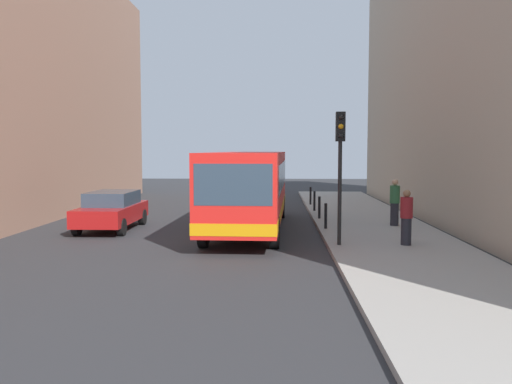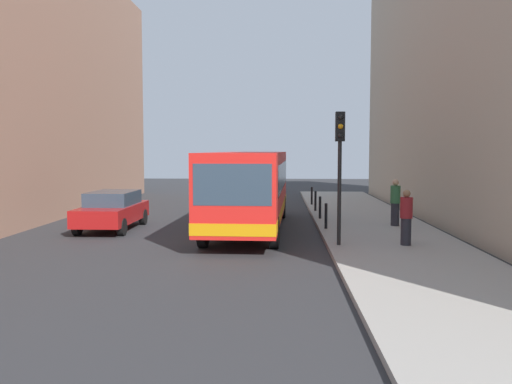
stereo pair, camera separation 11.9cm
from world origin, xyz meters
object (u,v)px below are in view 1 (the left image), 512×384
object	(u,v)px
traffic_light	(340,153)
pedestrian_near_signal	(406,217)
car_beside_bus	(112,210)
bus	(250,185)
bollard_mid	(319,207)
pedestrian_mid_sidewalk	(395,202)
bollard_far	(314,201)
bollard_farthest	(311,196)
bollard_near	(326,216)

from	to	relation	value
traffic_light	pedestrian_near_signal	world-z (taller)	traffic_light
car_beside_bus	bus	bearing A→B (deg)	-177.50
bus	pedestrian_near_signal	world-z (taller)	bus
bollard_mid	pedestrian_mid_sidewalk	xyz separation A→B (m)	(2.75, -2.14, 0.43)
car_beside_bus	pedestrian_near_signal	distance (m)	11.11
car_beside_bus	pedestrian_mid_sidewalk	size ratio (longest dim) A/B	2.45
traffic_light	bollard_far	world-z (taller)	traffic_light
bus	pedestrian_near_signal	distance (m)	6.55
bollard_far	pedestrian_mid_sidewalk	size ratio (longest dim) A/B	0.53
pedestrian_near_signal	bollard_farthest	bearing A→B (deg)	55.71
bollard_near	bollard_farthest	size ratio (longest dim) A/B	1.00
bollard_near	bollard_far	xyz separation A→B (m)	(0.00, 6.07, 0.00)
bollard_near	car_beside_bus	bearing A→B (deg)	177.07
traffic_light	pedestrian_mid_sidewalk	bearing A→B (deg)	59.32
car_beside_bus	bollard_mid	size ratio (longest dim) A/B	4.65
bus	bollard_near	bearing A→B (deg)	170.06
bollard_near	bollard_far	size ratio (longest dim) A/B	1.00
bollard_farthest	pedestrian_mid_sidewalk	distance (m)	8.67
bollard_farthest	bollard_near	bearing A→B (deg)	-90.00
car_beside_bus	bollard_mid	bearing A→B (deg)	-161.93
car_beside_bus	bollard_far	distance (m)	9.98
pedestrian_near_signal	traffic_light	bearing A→B (deg)	137.78
traffic_light	pedestrian_near_signal	xyz separation A→B (m)	(2.07, 0.07, -2.00)
bus	car_beside_bus	xyz separation A→B (m)	(-5.34, -0.19, -0.94)
bollard_farthest	pedestrian_near_signal	world-z (taller)	pedestrian_near_signal
traffic_light	pedestrian_near_signal	bearing A→B (deg)	1.82
bus	traffic_light	size ratio (longest dim) A/B	2.71
traffic_light	bollard_near	xyz separation A→B (m)	(-0.10, 3.57, -2.38)
bollard_far	traffic_light	bearing A→B (deg)	-89.41
bollard_far	pedestrian_near_signal	distance (m)	9.82
bollard_near	pedestrian_mid_sidewalk	xyz separation A→B (m)	(2.75, 0.89, 0.43)
bus	bollard_far	world-z (taller)	bus
bus	bollard_farthest	size ratio (longest dim) A/B	11.69
bollard_near	pedestrian_near_signal	distance (m)	4.14
car_beside_bus	bollard_farthest	xyz separation A→B (m)	(8.22, 8.69, -0.16)
bollard_near	pedestrian_near_signal	world-z (taller)	pedestrian_near_signal
bollard_far	pedestrian_near_signal	bearing A→B (deg)	-77.24
bollard_far	pedestrian_near_signal	size ratio (longest dim) A/B	0.55
bollard_far	pedestrian_mid_sidewalk	world-z (taller)	pedestrian_mid_sidewalk
bus	bollard_far	bearing A→B (deg)	-115.72
bus	bollard_near	distance (m)	3.14
car_beside_bus	traffic_light	xyz separation A→B (m)	(8.32, -3.99, 2.22)
car_beside_bus	pedestrian_near_signal	bearing A→B (deg)	159.73
bollard_mid	bollard_farthest	size ratio (longest dim) A/B	1.00
traffic_light	bollard_mid	bearing A→B (deg)	90.87
car_beside_bus	pedestrian_near_signal	world-z (taller)	pedestrian_near_signal
bus	pedestrian_mid_sidewalk	xyz separation A→B (m)	(5.63, 0.28, -0.67)
bollard_far	bollard_farthest	xyz separation A→B (m)	(0.00, 3.04, 0.00)
car_beside_bus	bollard_near	world-z (taller)	car_beside_bus
bollard_far	pedestrian_near_signal	world-z (taller)	pedestrian_near_signal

